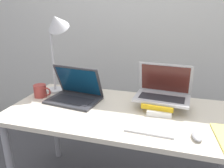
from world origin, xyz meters
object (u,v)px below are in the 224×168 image
(laptop_left, at_px, (75,94))
(mouse, at_px, (197,135))
(mug, at_px, (41,91))
(desk_lamp, at_px, (56,32))
(book_stack, at_px, (159,104))
(laptop_on_books, at_px, (163,91))
(wireless_keyboard, at_px, (150,129))

(laptop_left, xyz_separation_m, mouse, (0.83, -0.29, -0.04))
(mouse, distance_m, mug, 1.15)
(mouse, xyz_separation_m, desk_lamp, (-1.00, 0.39, 0.47))
(book_stack, xyz_separation_m, mouse, (0.22, -0.31, -0.02))
(mouse, distance_m, desk_lamp, 1.18)
(laptop_left, bearing_deg, book_stack, 1.92)
(laptop_on_books, relative_size, mouse, 3.30)
(wireless_keyboard, height_order, mug, mug)
(desk_lamp, bearing_deg, laptop_left, -30.36)
(laptop_left, height_order, mug, laptop_left)
(book_stack, relative_size, mouse, 2.48)
(laptop_left, relative_size, mouse, 3.48)
(laptop_left, xyz_separation_m, book_stack, (0.61, 0.02, -0.02))
(mouse, bearing_deg, mug, 166.01)
(mouse, relative_size, desk_lamp, 0.18)
(book_stack, distance_m, mouse, 0.38)
(book_stack, distance_m, mug, 0.89)
(mouse, xyz_separation_m, mug, (-1.11, 0.28, 0.03))
(laptop_left, distance_m, wireless_keyboard, 0.65)
(mouse, relative_size, mug, 0.83)
(laptop_on_books, relative_size, wireless_keyboard, 1.39)
(wireless_keyboard, height_order, mouse, mouse)
(laptop_left, distance_m, book_stack, 0.61)
(book_stack, height_order, mouse, book_stack)
(mug, relative_size, desk_lamp, 0.22)
(wireless_keyboard, bearing_deg, laptop_on_books, 83.15)
(laptop_left, xyz_separation_m, mug, (-0.28, -0.01, -0.00))
(laptop_left, height_order, desk_lamp, desk_lamp)
(book_stack, height_order, laptop_on_books, laptop_on_books)
(laptop_on_books, bearing_deg, laptop_left, -174.56)
(mouse, height_order, desk_lamp, desk_lamp)
(wireless_keyboard, relative_size, mouse, 2.38)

